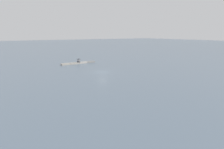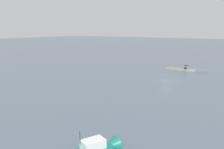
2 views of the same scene
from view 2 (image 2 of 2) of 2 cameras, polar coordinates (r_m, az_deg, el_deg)
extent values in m
plane|color=slate|center=(57.74, 13.09, -1.49)|extent=(500.00, 500.00, 0.00)
cube|color=slate|center=(71.91, 20.75, 0.72)|extent=(2.89, 1.44, 0.51)
cube|color=gray|center=(72.54, 18.47, 0.96)|extent=(2.89, 1.44, 0.51)
cube|color=gray|center=(73.28, 16.24, 1.18)|extent=(2.89, 1.44, 0.51)
cube|color=gray|center=(74.14, 14.05, 1.40)|extent=(2.89, 1.44, 0.51)
cube|color=#1E2333|center=(72.45, 17.49, 1.27)|extent=(0.43, 0.48, 0.16)
cube|color=gray|center=(72.68, 17.59, 1.44)|extent=(0.43, 0.29, 0.52)
sphere|color=tan|center=(72.62, 17.61, 1.72)|extent=(0.22, 0.22, 0.22)
cube|color=#1E2333|center=(72.62, 17.07, 1.32)|extent=(0.43, 0.48, 0.16)
cube|color=#232328|center=(72.85, 17.17, 1.49)|extent=(0.43, 0.29, 0.52)
sphere|color=tan|center=(72.79, 17.19, 1.77)|extent=(0.22, 0.22, 0.22)
cylinder|color=black|center=(72.71, 17.39, 1.67)|extent=(0.02, 0.02, 1.05)
cone|color=black|center=(72.62, 17.42, 2.12)|extent=(1.23, 1.23, 0.21)
sphere|color=black|center=(72.60, 17.42, 2.23)|extent=(0.05, 0.05, 0.05)
cone|color=#197266|center=(25.63, -0.54, -16.91)|extent=(2.39, 2.39, 1.82)
cube|color=white|center=(24.35, -4.58, -16.27)|extent=(2.24, 2.66, 0.86)
cube|color=#283847|center=(24.60, -3.27, -15.84)|extent=(1.29, 0.65, 0.60)
cylinder|color=black|center=(23.32, -7.71, -14.79)|extent=(0.05, 0.05, 1.20)
camera|label=1|loc=(43.10, -39.30, 5.49)|focal=28.61mm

